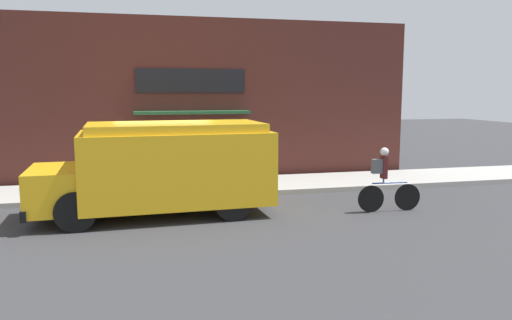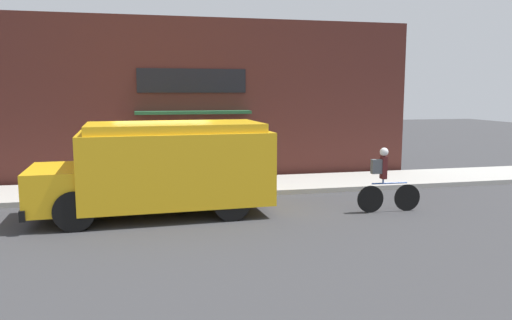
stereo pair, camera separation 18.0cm
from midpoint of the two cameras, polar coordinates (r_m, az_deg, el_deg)
The scene contains 6 objects.
ground_plane at distance 14.21m, azimuth -10.10°, elevation -4.61°, with size 70.00×70.00×0.00m, color #38383A.
sidewalk at distance 15.49m, azimuth -10.36°, elevation -3.30°, with size 28.00×2.64×0.15m.
storefront at distance 16.83m, azimuth -10.76°, elevation 6.68°, with size 17.75×0.78×5.46m.
school_bus at distance 12.44m, azimuth -10.19°, elevation -0.76°, with size 5.76×2.85×2.28m.
cyclist at distance 13.01m, azimuth 14.93°, elevation -2.36°, with size 1.68×0.21×1.64m.
trash_bin at distance 15.60m, azimuth -4.45°, elevation -1.14°, with size 0.45×0.45×0.91m.
Camera 2 is at (-0.54, -13.89, 3.04)m, focal length 35.00 mm.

